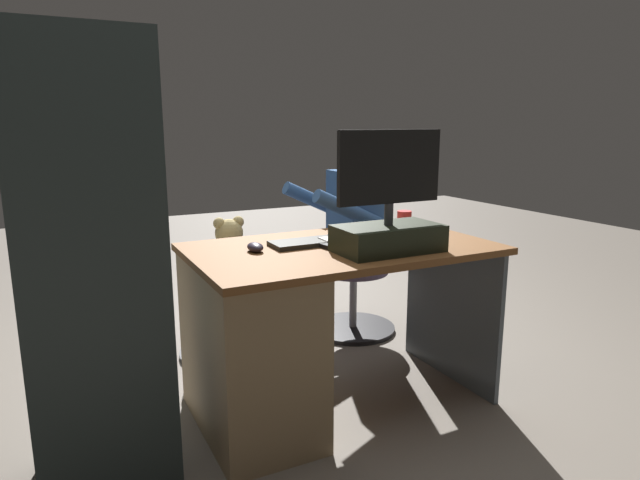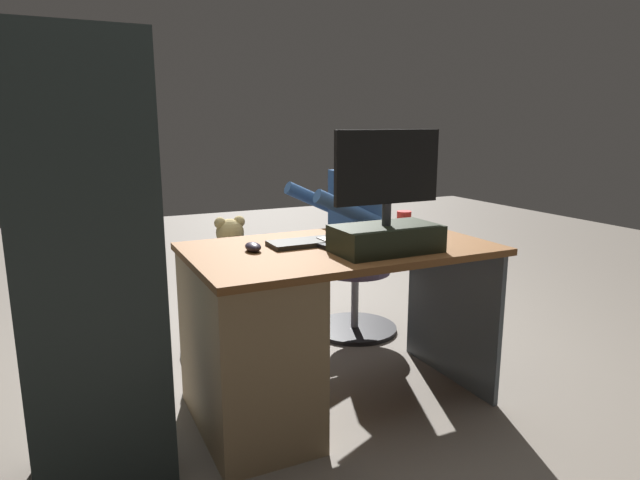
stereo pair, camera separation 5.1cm
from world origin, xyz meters
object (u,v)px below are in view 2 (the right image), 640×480
(keyboard, at_px, (317,241))
(computer_mouse, at_px, (253,247))
(teddy_bear, at_px, (230,250))
(person, at_px, (343,225))
(desk, at_px, (270,332))
(tv_remote, at_px, (326,246))
(office_chair_teddy, at_px, (233,312))
(visitor_chair, at_px, (355,292))
(monitor, at_px, (386,221))
(cup, at_px, (404,223))

(keyboard, bearing_deg, computer_mouse, 2.75)
(teddy_bear, bearing_deg, person, 178.80)
(desk, relative_size, teddy_bear, 3.83)
(keyboard, xyz_separation_m, computer_mouse, (0.29, 0.01, 0.01))
(tv_remote, bearing_deg, office_chair_teddy, -87.09)
(tv_remote, bearing_deg, teddy_bear, -87.28)
(tv_remote, distance_m, teddy_bear, 0.80)
(computer_mouse, xyz_separation_m, visitor_chair, (-0.85, -0.67, -0.49))
(keyboard, bearing_deg, desk, 16.41)
(desk, relative_size, computer_mouse, 13.06)
(keyboard, distance_m, person, 0.81)
(office_chair_teddy, bearing_deg, teddy_bear, -90.00)
(monitor, distance_m, visitor_chair, 1.15)
(person, bearing_deg, monitor, 72.01)
(visitor_chair, bearing_deg, office_chair_teddy, -0.24)
(keyboard, relative_size, person, 0.37)
(person, bearing_deg, desk, 45.07)
(monitor, relative_size, computer_mouse, 4.98)
(visitor_chair, distance_m, person, 0.42)
(tv_remote, bearing_deg, cup, -177.79)
(visitor_chair, bearing_deg, tv_remote, 53.01)
(tv_remote, xyz_separation_m, teddy_bear, (0.18, -0.76, -0.16))
(cup, bearing_deg, desk, 6.67)
(keyboard, xyz_separation_m, office_chair_teddy, (0.19, -0.66, -0.50))
(monitor, height_order, tv_remote, monitor)
(tv_remote, distance_m, person, 0.89)
(desk, xyz_separation_m, keyboard, (-0.25, -0.07, 0.34))
(keyboard, height_order, cup, cup)
(monitor, bearing_deg, person, -107.99)
(desk, distance_m, tv_remote, 0.42)
(office_chair_teddy, xyz_separation_m, teddy_bear, (-0.00, -0.01, 0.34))
(monitor, relative_size, teddy_bear, 1.46)
(cup, xyz_separation_m, visitor_chair, (-0.11, -0.64, -0.53))
(computer_mouse, bearing_deg, cup, -178.30)
(monitor, bearing_deg, tv_remote, -38.90)
(computer_mouse, height_order, visitor_chair, computer_mouse)
(tv_remote, relative_size, teddy_bear, 0.46)
(desk, relative_size, tv_remote, 8.36)
(teddy_bear, xyz_separation_m, person, (-0.66, 0.01, 0.08))
(office_chair_teddy, bearing_deg, cup, 134.31)
(monitor, distance_m, teddy_bear, 1.03)
(keyboard, relative_size, tv_remote, 2.80)
(office_chair_teddy, bearing_deg, desk, 85.30)
(tv_remote, height_order, teddy_bear, teddy_bear)
(cup, xyz_separation_m, office_chair_teddy, (0.63, -0.65, -0.54))
(office_chair_teddy, xyz_separation_m, visitor_chair, (-0.75, 0.00, 0.01))
(monitor, xyz_separation_m, office_chair_teddy, (0.37, -0.90, -0.61))
(monitor, height_order, cup, monitor)
(cup, relative_size, visitor_chair, 0.21)
(office_chair_teddy, height_order, person, person)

